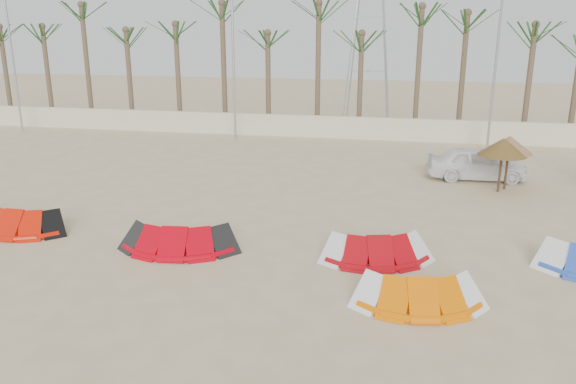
% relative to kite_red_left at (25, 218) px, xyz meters
% --- Properties ---
extents(ground, '(120.00, 120.00, 0.00)m').
position_rel_kite_red_left_xyz_m(ground, '(8.41, -4.25, -0.42)').
color(ground, '#CEB991').
rests_on(ground, ground).
extents(boundary_wall, '(60.00, 0.30, 1.30)m').
position_rel_kite_red_left_xyz_m(boundary_wall, '(8.41, 17.75, 0.23)').
color(boundary_wall, beige).
rests_on(boundary_wall, ground).
extents(palm_line, '(52.00, 4.00, 7.70)m').
position_rel_kite_red_left_xyz_m(palm_line, '(9.08, 19.25, 6.03)').
color(palm_line, brown).
rests_on(palm_line, ground).
extents(lamp_a, '(1.25, 0.14, 11.00)m').
position_rel_kite_red_left_xyz_m(lamp_a, '(-11.55, 15.75, 5.35)').
color(lamp_a, '#A5A8AD').
rests_on(lamp_a, ground).
extents(lamp_b, '(1.25, 0.14, 11.00)m').
position_rel_kite_red_left_xyz_m(lamp_b, '(2.45, 15.75, 5.35)').
color(lamp_b, '#A5A8AD').
rests_on(lamp_b, ground).
extents(lamp_c, '(1.25, 0.14, 11.00)m').
position_rel_kite_red_left_xyz_m(lamp_c, '(16.45, 15.75, 5.35)').
color(lamp_c, '#A5A8AD').
rests_on(lamp_c, ground).
extents(pylon, '(3.00, 3.00, 14.00)m').
position_rel_kite_red_left_xyz_m(pylon, '(9.41, 23.75, -0.42)').
color(pylon, '#A5A8AD').
rests_on(pylon, ground).
extents(kite_red_left, '(3.06, 1.57, 0.90)m').
position_rel_kite_red_left_xyz_m(kite_red_left, '(0.00, 0.00, 0.00)').
color(kite_red_left, red).
rests_on(kite_red_left, ground).
extents(kite_red_mid, '(3.59, 1.85, 0.90)m').
position_rel_kite_red_left_xyz_m(kite_red_mid, '(5.59, -0.36, 0.00)').
color(kite_red_mid, '#BE000D').
rests_on(kite_red_mid, ground).
extents(kite_red_right, '(3.36, 2.14, 0.90)m').
position_rel_kite_red_left_xyz_m(kite_red_right, '(11.40, 0.00, 0.00)').
color(kite_red_right, '#A8050D').
rests_on(kite_red_right, ground).
extents(kite_orange, '(3.28, 1.96, 0.90)m').
position_rel_kite_red_left_xyz_m(kite_orange, '(12.52, -2.52, 0.00)').
color(kite_orange, '#F36A00').
rests_on(kite_orange, ground).
extents(parasol_left, '(1.91, 1.91, 2.20)m').
position_rel_kite_red_left_xyz_m(parasol_left, '(15.83, 7.78, 1.43)').
color(parasol_left, '#4C331E').
rests_on(parasol_left, ground).
extents(parasol_mid, '(1.85, 1.85, 2.22)m').
position_rel_kite_red_left_xyz_m(parasol_mid, '(16.15, 8.24, 1.45)').
color(parasol_mid, '#4C331E').
rests_on(parasol_mid, ground).
extents(car, '(4.26, 1.91, 1.42)m').
position_rel_kite_red_left_xyz_m(car, '(15.14, 9.59, 0.29)').
color(car, white).
rests_on(car, ground).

